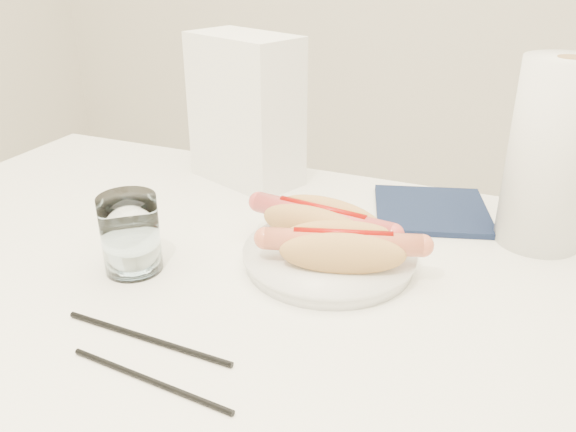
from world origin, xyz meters
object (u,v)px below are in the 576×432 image
at_px(hotdog_left, 322,223).
at_px(paper_towel_roll, 552,155).
at_px(plate, 329,258).
at_px(water_glass, 130,234).
at_px(napkin_box, 246,110).
at_px(hotdog_right, 342,248).
at_px(table, 230,314).

height_order(hotdog_left, paper_towel_roll, paper_towel_roll).
relative_size(plate, water_glass, 2.14).
bearing_deg(napkin_box, hotdog_right, -23.57).
xyz_separation_m(table, paper_towel_roll, (0.36, 0.26, 0.19)).
bearing_deg(hotdog_right, plate, 118.03).
distance_m(plate, napkin_box, 0.35).
relative_size(hotdog_right, napkin_box, 0.77).
relative_size(hotdog_right, paper_towel_roll, 0.75).
bearing_deg(hotdog_right, water_glass, -178.78).
distance_m(hotdog_left, napkin_box, 0.31).
distance_m(napkin_box, paper_towel_roll, 0.49).
xyz_separation_m(hotdog_right, paper_towel_roll, (0.22, 0.20, 0.09)).
distance_m(hotdog_right, napkin_box, 0.37).
xyz_separation_m(table, hotdog_left, (0.09, 0.11, 0.10)).
xyz_separation_m(water_glass, paper_towel_roll, (0.48, 0.29, 0.08)).
xyz_separation_m(napkin_box, paper_towel_roll, (0.48, -0.05, 0.00)).
height_order(table, plate, plate).
xyz_separation_m(table, hotdog_right, (0.13, 0.05, 0.10)).
xyz_separation_m(water_glass, napkin_box, (-0.01, 0.34, 0.07)).
distance_m(plate, water_glass, 0.26).
relative_size(plate, hotdog_left, 1.08).
relative_size(hotdog_left, water_glass, 1.98).
bearing_deg(hotdog_left, napkin_box, 143.78).
relative_size(table, hotdog_left, 5.93).
bearing_deg(paper_towel_roll, hotdog_left, -151.05).
height_order(plate, paper_towel_roll, paper_towel_roll).
height_order(hotdog_left, hotdog_right, hotdog_left).
height_order(table, hotdog_right, hotdog_right).
distance_m(water_glass, napkin_box, 0.35).
bearing_deg(paper_towel_roll, water_glass, -148.97).
xyz_separation_m(table, water_glass, (-0.12, -0.03, 0.11)).
relative_size(plate, napkin_box, 0.87).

